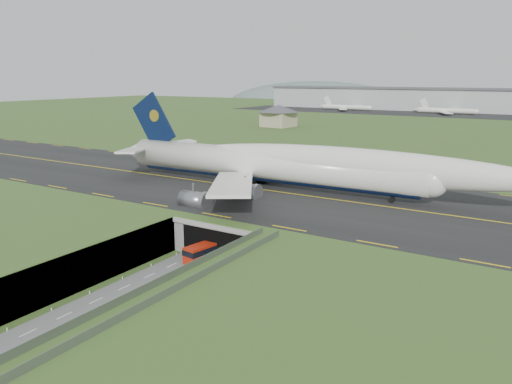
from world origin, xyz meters
The scene contains 10 objects.
ground centered at (0.00, 0.00, 0.00)m, with size 900.00×900.00×0.00m, color #345823.
airfield_deck centered at (0.00, 0.00, 3.00)m, with size 800.00×800.00×6.00m, color gray.
trench_road centered at (0.00, -7.50, 0.10)m, with size 12.00×75.00×0.20m, color slate.
taxiway centered at (0.00, 33.00, 6.09)m, with size 800.00×44.00×0.18m, color black.
tunnel_portal centered at (0.00, 16.71, 3.33)m, with size 17.00×22.30×6.00m.
guideway centered at (11.00, -19.11, 5.32)m, with size 3.00×53.00×7.05m.
jumbo_jet centered at (0.39, 35.72, 11.44)m, with size 95.10×61.09×20.22m.
shuttle_tram centered at (-0.59, 6.43, 1.55)m, with size 3.65×7.16×2.81m.
service_building centered at (-67.98, 150.59, 12.08)m, with size 20.20×20.20×10.27m.
cargo_terminal centered at (-0.08, 299.41, 13.96)m, with size 320.00×67.00×15.60m.
Camera 1 is at (46.78, -53.67, 29.27)m, focal length 35.00 mm.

